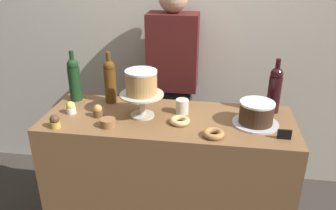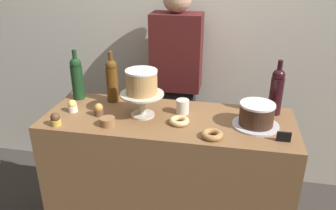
{
  "view_description": "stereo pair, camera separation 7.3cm",
  "coord_description": "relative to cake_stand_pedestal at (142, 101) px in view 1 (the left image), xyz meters",
  "views": [
    {
      "loc": [
        0.26,
        -1.71,
        1.75
      ],
      "look_at": [
        0.0,
        0.0,
        0.98
      ],
      "focal_mm": 35.82,
      "sensor_mm": 36.0,
      "label": 1
    },
    {
      "loc": [
        0.33,
        -1.7,
        1.75
      ],
      "look_at": [
        0.0,
        0.0,
        0.98
      ],
      "focal_mm": 35.82,
      "sensor_mm": 36.0,
      "label": 2
    }
  ],
  "objects": [
    {
      "name": "back_wall",
      "position": [
        0.15,
        0.84,
        0.3
      ],
      "size": [
        6.0,
        0.05,
        2.6
      ],
      "color": "beige",
      "rests_on": "ground_plane"
    },
    {
      "name": "display_counter",
      "position": [
        0.15,
        0.0,
        -0.55
      ],
      "size": [
        1.44,
        0.54,
        0.9
      ],
      "color": "brown",
      "rests_on": "ground_plane"
    },
    {
      "name": "cake_stand_pedestal",
      "position": [
        0.0,
        0.0,
        0.0
      ],
      "size": [
        0.25,
        0.25,
        0.14
      ],
      "color": "beige",
      "rests_on": "display_counter"
    },
    {
      "name": "white_layer_cake",
      "position": [
        0.0,
        0.0,
        0.11
      ],
      "size": [
        0.18,
        0.18,
        0.14
      ],
      "color": "tan",
      "rests_on": "cake_stand_pedestal"
    },
    {
      "name": "silver_serving_platter",
      "position": [
        0.64,
        -0.0,
        -0.09
      ],
      "size": [
        0.25,
        0.25,
        0.01
      ],
      "color": "silver",
      "rests_on": "display_counter"
    },
    {
      "name": "chocolate_round_cake",
      "position": [
        0.64,
        -0.0,
        -0.02
      ],
      "size": [
        0.19,
        0.19,
        0.12
      ],
      "color": "#3D2619",
      "rests_on": "silver_serving_platter"
    },
    {
      "name": "wine_bottle_dark_red",
      "position": [
        0.75,
        0.18,
        0.05
      ],
      "size": [
        0.08,
        0.08,
        0.33
      ],
      "color": "black",
      "rests_on": "display_counter"
    },
    {
      "name": "wine_bottle_amber",
      "position": [
        -0.24,
        0.18,
        0.05
      ],
      "size": [
        0.08,
        0.08,
        0.33
      ],
      "color": "#5B3814",
      "rests_on": "display_counter"
    },
    {
      "name": "wine_bottle_green",
      "position": [
        -0.47,
        0.17,
        0.05
      ],
      "size": [
        0.08,
        0.08,
        0.33
      ],
      "color": "#193D1E",
      "rests_on": "display_counter"
    },
    {
      "name": "cupcake_chocolate",
      "position": [
        -0.44,
        -0.21,
        -0.06
      ],
      "size": [
        0.06,
        0.06,
        0.07
      ],
      "color": "gold",
      "rests_on": "display_counter"
    },
    {
      "name": "cupcake_lemon",
      "position": [
        -0.42,
        -0.02,
        -0.06
      ],
      "size": [
        0.06,
        0.06,
        0.07
      ],
      "color": "white",
      "rests_on": "display_counter"
    },
    {
      "name": "cupcake_caramel",
      "position": [
        -0.25,
        -0.04,
        -0.06
      ],
      "size": [
        0.06,
        0.06,
        0.07
      ],
      "color": "brown",
      "rests_on": "display_counter"
    },
    {
      "name": "donut_maple",
      "position": [
        0.42,
        -0.18,
        -0.08
      ],
      "size": [
        0.11,
        0.11,
        0.03
      ],
      "color": "#B27F47",
      "rests_on": "display_counter"
    },
    {
      "name": "donut_glazed",
      "position": [
        0.23,
        -0.06,
        -0.08
      ],
      "size": [
        0.11,
        0.11,
        0.03
      ],
      "color": "#E0C17F",
      "rests_on": "display_counter"
    },
    {
      "name": "cookie_stack",
      "position": [
        -0.16,
        -0.15,
        -0.07
      ],
      "size": [
        0.08,
        0.08,
        0.04
      ],
      "color": "olive",
      "rests_on": "display_counter"
    },
    {
      "name": "price_sign_chalkboard",
      "position": [
        0.77,
        -0.15,
        -0.07
      ],
      "size": [
        0.07,
        0.01,
        0.05
      ],
      "color": "black",
      "rests_on": "display_counter"
    },
    {
      "name": "coffee_cup_ceramic",
      "position": [
        0.22,
        0.08,
        -0.05
      ],
      "size": [
        0.08,
        0.08,
        0.08
      ],
      "color": "silver",
      "rests_on": "display_counter"
    },
    {
      "name": "barista_figure",
      "position": [
        0.09,
        0.63,
        -0.16
      ],
      "size": [
        0.36,
        0.22,
        1.6
      ],
      "color": "black",
      "rests_on": "ground_plane"
    }
  ]
}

